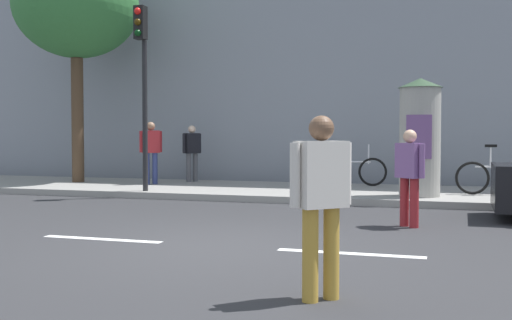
{
  "coord_description": "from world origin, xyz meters",
  "views": [
    {
      "loc": [
        2.85,
        -7.39,
        1.43
      ],
      "look_at": [
        -0.11,
        2.0,
        1.04
      ],
      "focal_mm": 43.13,
      "sensor_mm": 36.0,
      "label": 1
    }
  ],
  "objects_px": {
    "pedestrian_in_red_top": "(410,171)",
    "bicycle_upright": "(352,171)",
    "pedestrian_in_light_jacket": "(192,149)",
    "traffic_light": "(142,67)",
    "street_tree": "(76,6)",
    "poster_column": "(420,136)",
    "pedestrian_in_dark_shirt": "(321,193)",
    "bicycle_leaning": "(498,177)",
    "pedestrian_with_bag": "(151,147)"
  },
  "relations": [
    {
      "from": "traffic_light",
      "to": "pedestrian_in_red_top",
      "type": "xyz_separation_m",
      "value": [
        6.11,
        -2.78,
        -2.11
      ]
    },
    {
      "from": "pedestrian_with_bag",
      "to": "bicycle_upright",
      "type": "distance_m",
      "value": 5.26
    },
    {
      "from": "pedestrian_in_red_top",
      "to": "pedestrian_in_dark_shirt",
      "type": "distance_m",
      "value": 4.66
    },
    {
      "from": "traffic_light",
      "to": "pedestrian_with_bag",
      "type": "height_order",
      "value": "traffic_light"
    },
    {
      "from": "pedestrian_with_bag",
      "to": "pedestrian_in_light_jacket",
      "type": "xyz_separation_m",
      "value": [
        0.68,
        1.15,
        -0.07
      ]
    },
    {
      "from": "pedestrian_in_dark_shirt",
      "to": "pedestrian_in_red_top",
      "type": "bearing_deg",
      "value": 84.27
    },
    {
      "from": "traffic_light",
      "to": "street_tree",
      "type": "xyz_separation_m",
      "value": [
        -3.08,
        2.04,
        1.98
      ]
    },
    {
      "from": "bicycle_upright",
      "to": "pedestrian_in_dark_shirt",
      "type": "bearing_deg",
      "value": -82.81
    },
    {
      "from": "street_tree",
      "to": "bicycle_leaning",
      "type": "height_order",
      "value": "street_tree"
    },
    {
      "from": "pedestrian_in_red_top",
      "to": "bicycle_upright",
      "type": "xyz_separation_m",
      "value": [
        -1.78,
        5.79,
        -0.34
      ]
    },
    {
      "from": "poster_column",
      "to": "pedestrian_in_red_top",
      "type": "height_order",
      "value": "poster_column"
    },
    {
      "from": "traffic_light",
      "to": "street_tree",
      "type": "height_order",
      "value": "street_tree"
    },
    {
      "from": "pedestrian_in_light_jacket",
      "to": "poster_column",
      "type": "bearing_deg",
      "value": -20.57
    },
    {
      "from": "pedestrian_in_red_top",
      "to": "pedestrian_with_bag",
      "type": "bearing_deg",
      "value": 145.78
    },
    {
      "from": "traffic_light",
      "to": "bicycle_upright",
      "type": "bearing_deg",
      "value": 34.75
    },
    {
      "from": "bicycle_leaning",
      "to": "bicycle_upright",
      "type": "bearing_deg",
      "value": 155.81
    },
    {
      "from": "bicycle_leaning",
      "to": "bicycle_upright",
      "type": "relative_size",
      "value": 1.0
    },
    {
      "from": "poster_column",
      "to": "traffic_light",
      "type": "bearing_deg",
      "value": -173.18
    },
    {
      "from": "pedestrian_in_red_top",
      "to": "bicycle_upright",
      "type": "distance_m",
      "value": 6.06
    },
    {
      "from": "street_tree",
      "to": "pedestrian_in_red_top",
      "type": "height_order",
      "value": "street_tree"
    },
    {
      "from": "pedestrian_in_red_top",
      "to": "pedestrian_in_dark_shirt",
      "type": "relative_size",
      "value": 0.95
    },
    {
      "from": "traffic_light",
      "to": "street_tree",
      "type": "bearing_deg",
      "value": 146.48
    },
    {
      "from": "pedestrian_in_light_jacket",
      "to": "pedestrian_in_red_top",
      "type": "bearing_deg",
      "value": -43.22
    },
    {
      "from": "poster_column",
      "to": "bicycle_leaning",
      "type": "bearing_deg",
      "value": 25.24
    },
    {
      "from": "pedestrian_in_red_top",
      "to": "bicycle_leaning",
      "type": "distance_m",
      "value": 4.57
    },
    {
      "from": "traffic_light",
      "to": "pedestrian_in_light_jacket",
      "type": "xyz_separation_m",
      "value": [
        -0.11,
        3.06,
        -1.93
      ]
    },
    {
      "from": "pedestrian_in_dark_shirt",
      "to": "street_tree",
      "type": "bearing_deg",
      "value": 132.68
    },
    {
      "from": "traffic_light",
      "to": "pedestrian_in_red_top",
      "type": "relative_size",
      "value": 2.76
    },
    {
      "from": "pedestrian_in_dark_shirt",
      "to": "bicycle_leaning",
      "type": "distance_m",
      "value": 9.15
    },
    {
      "from": "poster_column",
      "to": "street_tree",
      "type": "distance_m",
      "value": 9.93
    },
    {
      "from": "poster_column",
      "to": "pedestrian_with_bag",
      "type": "relative_size",
      "value": 1.52
    },
    {
      "from": "bicycle_upright",
      "to": "pedestrian_in_red_top",
      "type": "bearing_deg",
      "value": -72.9
    },
    {
      "from": "pedestrian_in_light_jacket",
      "to": "traffic_light",
      "type": "bearing_deg",
      "value": -87.94
    },
    {
      "from": "poster_column",
      "to": "pedestrian_in_red_top",
      "type": "bearing_deg",
      "value": -89.91
    },
    {
      "from": "bicycle_upright",
      "to": "bicycle_leaning",
      "type": "bearing_deg",
      "value": -24.19
    },
    {
      "from": "pedestrian_in_dark_shirt",
      "to": "pedestrian_with_bag",
      "type": "height_order",
      "value": "pedestrian_with_bag"
    },
    {
      "from": "pedestrian_in_light_jacket",
      "to": "bicycle_upright",
      "type": "distance_m",
      "value": 4.47
    },
    {
      "from": "poster_column",
      "to": "pedestrian_in_red_top",
      "type": "distance_m",
      "value": 3.55
    },
    {
      "from": "traffic_light",
      "to": "pedestrian_in_light_jacket",
      "type": "relative_size",
      "value": 2.7
    },
    {
      "from": "poster_column",
      "to": "pedestrian_in_dark_shirt",
      "type": "xyz_separation_m",
      "value": [
        -0.46,
        -8.15,
        -0.47
      ]
    },
    {
      "from": "poster_column",
      "to": "street_tree",
      "type": "relative_size",
      "value": 0.39
    },
    {
      "from": "pedestrian_in_dark_shirt",
      "to": "pedestrian_in_light_jacket",
      "type": "xyz_separation_m",
      "value": [
        -5.75,
        10.48,
        0.12
      ]
    },
    {
      "from": "traffic_light",
      "to": "poster_column",
      "type": "xyz_separation_m",
      "value": [
        6.1,
        0.73,
        -1.58
      ]
    },
    {
      "from": "traffic_light",
      "to": "bicycle_leaning",
      "type": "height_order",
      "value": "traffic_light"
    },
    {
      "from": "street_tree",
      "to": "pedestrian_in_light_jacket",
      "type": "distance_m",
      "value": 5.01
    },
    {
      "from": "poster_column",
      "to": "pedestrian_in_dark_shirt",
      "type": "height_order",
      "value": "poster_column"
    },
    {
      "from": "traffic_light",
      "to": "poster_column",
      "type": "distance_m",
      "value": 6.35
    },
    {
      "from": "poster_column",
      "to": "bicycle_upright",
      "type": "distance_m",
      "value": 3.01
    },
    {
      "from": "pedestrian_in_red_top",
      "to": "bicycle_leaning",
      "type": "bearing_deg",
      "value": 69.48
    },
    {
      "from": "pedestrian_in_light_jacket",
      "to": "pedestrian_with_bag",
      "type": "bearing_deg",
      "value": -120.33
    }
  ]
}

